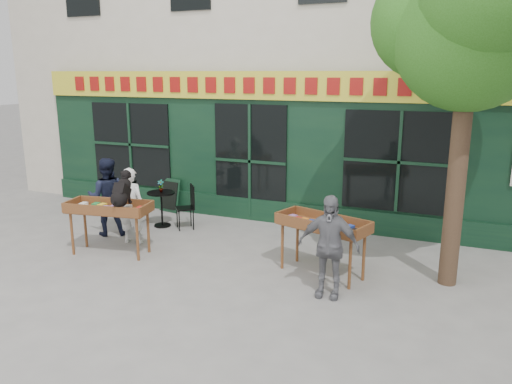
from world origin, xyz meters
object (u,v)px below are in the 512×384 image
Objects in this scene: book_cart_right at (323,227)px; bistro_table at (161,202)px; man_right at (329,246)px; dog at (121,188)px; man_left at (107,197)px; woman at (131,206)px; book_cart_center at (109,211)px.

book_cart_right is 2.13× the size of bistro_table.
man_right is 4.67m from bistro_table.
dog is 1.55m from man_left.
woman is (-0.35, 0.70, -0.54)m from dog.
book_cart_right is at bearing 0.30° from dog.
man_left is (-4.62, 0.33, -0.02)m from book_cart_right.
book_cart_right is at bearing -1.32° from book_cart_center.
woman is at bearing 80.38° from book_cart_center.
man_right is at bearing -51.13° from book_cart_right.
woman is at bearing 106.94° from dog.
bistro_table is (-4.22, 1.98, -0.24)m from man_right.
dog is at bearing 109.13° from man_left.
dog is 0.79× the size of bistro_table.
book_cart_center is 0.59m from dog.
bistro_table is at bearing 179.61° from book_cart_right.
woman reaches higher than bistro_table.
book_cart_right is at bearing 169.07° from woman.
dog is 0.37× the size of man_left.
man_right reaches higher than bistro_table.
dog is 3.58m from book_cart_right.
book_cart_right is 0.81m from man_right.
book_cart_center is 0.65m from woman.
book_cart_center is 2.64× the size of dog.
woman is 4.23m from man_right.
bistro_table is (-0.42, 1.85, -0.75)m from dog.
dog is at bearing -17.75° from book_cart_center.
man_left is at bearing 164.66° from man_right.
man_left reaches higher than woman.
bistro_table is 1.17m from man_left.
bistro_table is at bearing 93.22° from dog.
man_left is (-1.12, 0.95, -0.49)m from dog.
book_cart_center and book_cart_right have the same top height.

